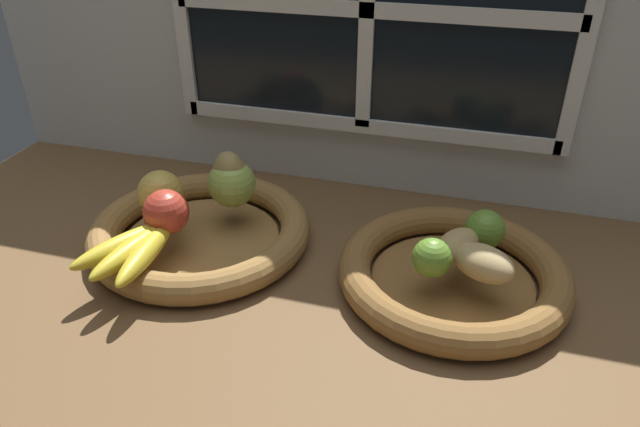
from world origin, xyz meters
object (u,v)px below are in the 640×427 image
Objects in this scene: apple_red_front at (166,212)px; fruit_bowl_left at (201,232)px; apple_golden_left at (160,193)px; lime_near at (432,257)px; banana_bunch_front at (136,247)px; fruit_bowl_right at (453,273)px; lime_far at (485,229)px; pear_brown at (230,178)px; apple_green_back at (232,184)px; potato_small at (483,265)px; potato_large at (457,246)px.

fruit_bowl_left is at bearing 61.45° from apple_red_front.
apple_golden_left reaches higher than lime_near.
apple_red_front is 7.11cm from banana_bunch_front.
fruit_bowl_right is at bearing -0.00° from fruit_bowl_left.
lime_far is (3.32, 4.26, 5.12)cm from fruit_bowl_right.
lime_near is at bearing -17.20° from pear_brown.
apple_green_back reaches higher than lime_far.
banana_bunch_front is (-41.50, -11.36, 3.81)cm from fruit_bowl_right.
fruit_bowl_left is 5.10× the size of apple_red_front.
lime_near is at bearing -125.84° from lime_far.
banana_bunch_front is (-6.52, -17.04, -2.93)cm from pear_brown.
potato_small is (47.45, -3.60, -1.18)cm from apple_golden_left.
lime_far is at bearing 19.21° from banana_bunch_front.
fruit_bowl_left is at bearing 180.00° from fruit_bowl_right.
apple_red_front is at bearing -178.62° from potato_small.
fruit_bowl_left is 4.53× the size of apple_green_back.
potato_large is at bearing 90.00° from fruit_bowl_right.
lime_near is at bearing -16.78° from apple_green_back.
fruit_bowl_right is at bearing 135.00° from potato_small.
fruit_bowl_left is at bearing -180.00° from potato_large.
lime_near is at bearing 10.39° from banana_bunch_front.
potato_large reaches higher than fruit_bowl_right.
apple_red_front is at bearing -173.54° from potato_large.
fruit_bowl_right is 44.31cm from apple_golden_left.
apple_golden_left is at bearing 175.66° from potato_small.
apple_green_back is 1.34× the size of lime_far.
lime_far is at bearing 5.90° from fruit_bowl_left.
pear_brown is at bearing 177.87° from lime_far.
apple_red_front reaches higher than lime_near.
lime_near is (38.66, 7.09, 1.18)cm from banana_bunch_front.
apple_red_front is at bearing -179.52° from lime_near.
pear_brown is at bearing 62.69° from fruit_bowl_left.
potato_large is (34.99, -5.69, -2.23)cm from pear_brown.
apple_red_front is 40.69cm from potato_large.
potato_small is at bearing -88.51° from lime_far.
lime_far is at bearing -1.59° from apple_green_back.
apple_golden_left is 0.88× the size of potato_large.
fruit_bowl_left is 6.08× the size of lime_far.
apple_green_back is at bearing -45.23° from pear_brown.
fruit_bowl_right is 35.55cm from apple_green_back.
lime_far is at bearing 5.06° from apple_golden_left.
pear_brown is at bearing 62.13° from apple_red_front.
pear_brown reaches higher than fruit_bowl_right.
apple_red_front is 5.84cm from apple_golden_left.
fruit_bowl_left is 38.19cm from potato_large.
apple_green_back is at bearing 163.22° from lime_near.
fruit_bowl_left and fruit_bowl_right have the same top height.
potato_small is 7.80cm from lime_far.
pear_brown reaches higher than apple_green_back.
apple_golden_left reaches higher than apple_red_front.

